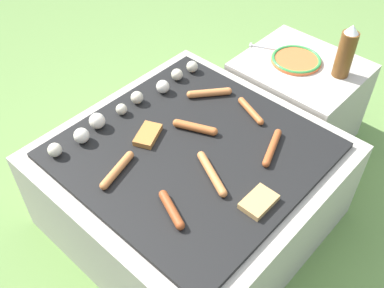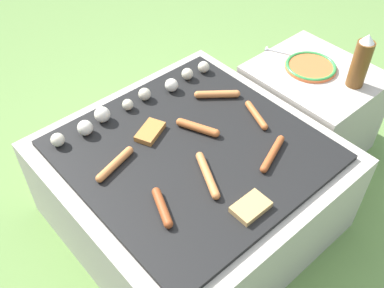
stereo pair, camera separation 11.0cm
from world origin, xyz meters
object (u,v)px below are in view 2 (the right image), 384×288
(sausage_front_center, at_px, (256,115))
(condiment_bottle, at_px, (361,62))
(fork_utensil, at_px, (283,53))
(plate_colorful, at_px, (311,67))

(sausage_front_center, relative_size, condiment_bottle, 0.67)
(condiment_bottle, relative_size, fork_utensil, 1.34)
(sausage_front_center, xyz_separation_m, plate_colorful, (0.39, 0.06, -0.00))
(sausage_front_center, relative_size, plate_colorful, 0.71)
(plate_colorful, relative_size, condiment_bottle, 0.94)
(plate_colorful, xyz_separation_m, condiment_bottle, (0.04, -0.18, 0.10))
(plate_colorful, height_order, fork_utensil, plate_colorful)
(sausage_front_center, distance_m, condiment_bottle, 0.45)
(fork_utensil, bearing_deg, plate_colorful, -89.37)
(plate_colorful, xyz_separation_m, fork_utensil, (-0.00, 0.15, -0.01))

